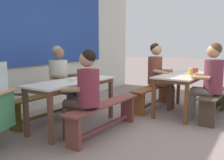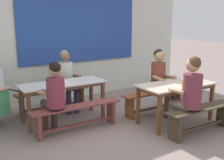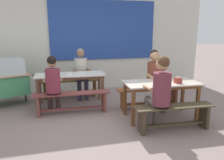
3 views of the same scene
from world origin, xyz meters
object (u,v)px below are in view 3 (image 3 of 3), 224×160
Objects in this scene: bench_near_front at (174,115)px; person_left_back_turned at (53,81)px; dining_table_far at (70,77)px; person_center_facing at (81,70)px; bench_far_back at (70,86)px; bench_near_back at (149,95)px; person_right_near_table at (155,76)px; tissue_box at (178,80)px; dining_table_near at (161,86)px; soup_bowl at (69,74)px; bench_far_front at (72,99)px; condiment_jar at (165,80)px; person_near_front at (160,88)px.

person_left_back_turned is (-2.11, 1.37, 0.43)m from bench_near_front.
person_center_facing is at bearing 59.26° from dining_table_far.
dining_table_far is 1.06× the size of bench_far_back.
bench_near_back and bench_near_front have the same top height.
person_right_near_table is 0.71m from tissue_box.
person_right_near_table is (0.12, 0.54, 0.10)m from dining_table_near.
person_center_facing is 0.72m from soup_bowl.
dining_table_far is 1.08× the size of dining_table_near.
bench_far_back is 0.95× the size of bench_far_front.
person_right_near_table is 2.01m from soup_bowl.
person_left_back_turned is at bearing -109.86° from bench_far_back.
soup_bowl reaches higher than dining_table_far.
bench_near_front is at bearing -94.44° from condiment_jar.
dining_table_near is at bearing 152.80° from tissue_box.
person_near_front is 10.34× the size of condiment_jar.
person_left_back_turned is (-0.40, -0.54, 0.06)m from dining_table_far.
dining_table_far is 1.29× the size of person_left_back_turned.
dining_table_far is 1.26× the size of person_center_facing.
person_center_facing reaches higher than dining_table_near.
condiment_jar is 2.24m from soup_bowl.
person_left_back_turned reaches higher than tissue_box.
person_left_back_turned is at bearing 168.03° from bench_far_front.
condiment_jar is (1.76, -0.82, 0.51)m from bench_far_front.
bench_far_back is 1.03× the size of bench_near_back.
dining_table_far is 12.71× the size of tissue_box.
condiment_jar reaches higher than bench_near_front.
person_right_near_table is 0.70m from condiment_jar.
condiment_jar is at bearing -24.90° from bench_far_front.
person_left_back_turned is (-2.13, 0.75, 0.05)m from dining_table_near.
tissue_box reaches higher than bench_near_back.
person_center_facing is (-1.44, 1.22, 0.44)m from bench_near_back.
bench_near_back is 11.48× the size of condiment_jar.
soup_bowl is at bearing 142.71° from condiment_jar.
bench_near_front is at bearing -32.99° from person_left_back_turned.
person_center_facing reaches higher than bench_near_back.
dining_table_far is 9.71× the size of soup_bowl.
tissue_box is (0.27, -0.77, 0.50)m from bench_near_back.
dining_table_near reaches higher than bench_near_back.
person_right_near_table is (0.09, -0.08, 0.46)m from bench_near_back.
person_center_facing reaches higher than bench_near_front.
person_right_near_table reaches higher than dining_table_near.
dining_table_near is (1.73, -1.29, 0.00)m from dining_table_far.
person_left_back_turned is 0.97× the size of person_center_facing.
bench_near_front is 2.58m from soup_bowl.
condiment_jar is (0.01, -0.15, 0.15)m from dining_table_near.
person_center_facing is at bearing 115.26° from person_near_front.
person_left_back_turned is 9.67× the size of condiment_jar.
person_near_front is 1.04× the size of person_center_facing.
person_right_near_table reaches higher than bench_far_front.
tissue_box is (0.31, 0.47, 0.52)m from bench_near_front.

